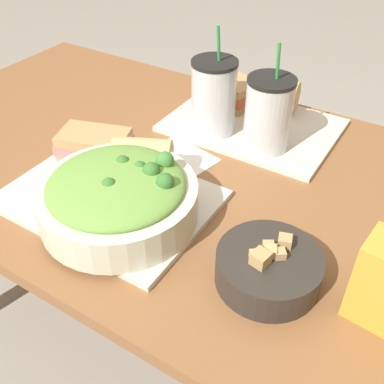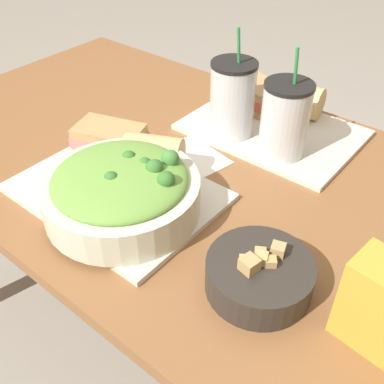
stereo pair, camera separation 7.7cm
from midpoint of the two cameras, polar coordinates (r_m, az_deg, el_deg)
ground_plane at (r=1.54m, az=-0.31°, el=-18.13°), size 12.00×12.00×0.00m
dining_table at (r=1.07m, az=-0.42°, el=0.32°), size 1.37×0.81×0.72m
tray_near at (r=0.91m, az=-7.16°, el=-0.12°), size 0.40×0.29×0.01m
tray_far at (r=1.12m, az=12.09°, el=7.66°), size 0.40×0.29×0.01m
salad_bowl at (r=0.82m, az=-6.29°, el=0.21°), size 0.29×0.29×0.11m
soup_bowl at (r=0.73m, az=11.60°, el=-10.34°), size 0.17×0.17×0.08m
sandwich_near at (r=1.00m, az=-8.19°, el=6.51°), size 0.17×0.13×0.06m
baguette_near at (r=0.93m, az=-2.43°, el=4.76°), size 0.14×0.12×0.08m
sandwich_far at (r=1.20m, az=9.89°, el=12.18°), size 0.17×0.13×0.06m
baguette_far at (r=1.17m, az=15.60°, el=11.11°), size 0.11×0.09×0.08m
drink_cup_dark at (r=1.05m, az=7.29°, el=11.32°), size 0.10×0.10×0.25m
drink_cup_red at (r=0.99m, az=13.87°, el=8.60°), size 0.10×0.10×0.24m
napkin_folded at (r=1.01m, az=2.52°, el=4.45°), size 0.17×0.13×0.00m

